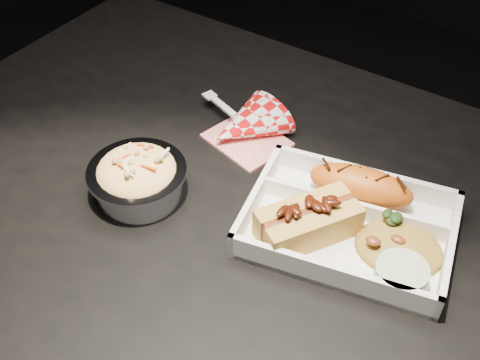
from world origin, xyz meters
name	(u,v)px	position (x,y,z in m)	size (l,w,h in m)	color
dining_table	(270,277)	(0.00, 0.00, 0.66)	(1.20, 0.80, 0.75)	black
food_tray	(348,227)	(0.08, 0.05, 0.76)	(0.28, 0.23, 0.04)	silver
fried_pastry	(361,186)	(0.07, 0.11, 0.78)	(0.14, 0.05, 0.05)	#C25713
hotdog	(308,220)	(0.04, 0.02, 0.78)	(0.11, 0.14, 0.06)	#C29242
fried_rice_mound	(400,242)	(0.14, 0.05, 0.77)	(0.11, 0.09, 0.03)	#A57B30
cupcake_liner	(401,276)	(0.16, 0.01, 0.77)	(0.06, 0.06, 0.03)	#A8BB8D
foil_coleslaw_cup	(137,176)	(-0.18, -0.04, 0.78)	(0.13, 0.13, 0.07)	silver
napkin_fork	(245,126)	(-0.14, 0.14, 0.77)	(0.17, 0.14, 0.10)	red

